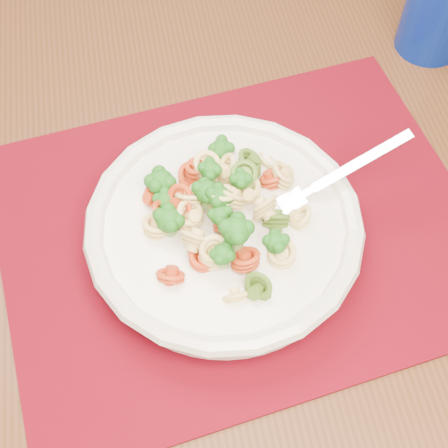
# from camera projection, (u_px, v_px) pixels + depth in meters

# --- Properties ---
(dining_table) EXTENTS (1.74, 1.37, 0.75)m
(dining_table) POSITION_uv_depth(u_px,v_px,m) (174.00, 246.00, 0.76)
(dining_table) COLOR #4C2715
(dining_table) RESTS_ON ground
(placemat) EXTENTS (0.61, 0.55, 0.00)m
(placemat) POSITION_uv_depth(u_px,v_px,m) (239.00, 229.00, 0.66)
(placemat) COLOR #4D030C
(placemat) RESTS_ON dining_table
(pasta_bowl) EXTENTS (0.28, 0.28, 0.05)m
(pasta_bowl) POSITION_uv_depth(u_px,v_px,m) (224.00, 229.00, 0.63)
(pasta_bowl) COLOR silver
(pasta_bowl) RESTS_ON placemat
(pasta_broccoli_heap) EXTENTS (0.24, 0.24, 0.06)m
(pasta_broccoli_heap) POSITION_uv_depth(u_px,v_px,m) (224.00, 221.00, 0.61)
(pasta_broccoli_heap) COLOR #E2C870
(pasta_broccoli_heap) RESTS_ON pasta_bowl
(fork) EXTENTS (0.17, 0.11, 0.08)m
(fork) POSITION_uv_depth(u_px,v_px,m) (292.00, 201.00, 0.63)
(fork) COLOR silver
(fork) RESTS_ON pasta_bowl
(tumbler) EXTENTS (0.09, 0.09, 0.11)m
(tumbler) POSITION_uv_depth(u_px,v_px,m) (438.00, 12.00, 0.77)
(tumbler) COLOR navy
(tumbler) RESTS_ON dining_table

